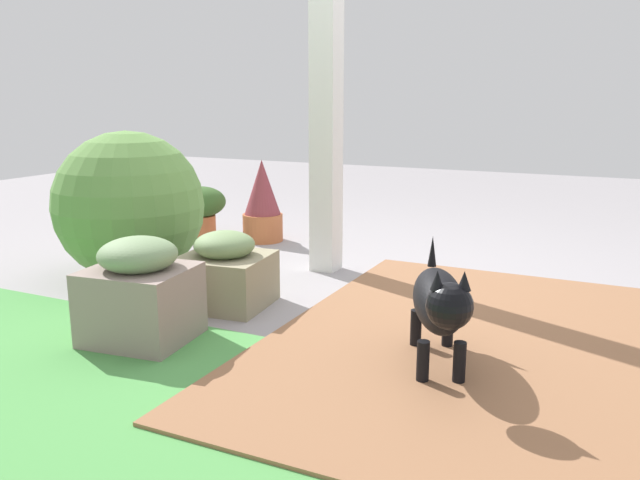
{
  "coord_description": "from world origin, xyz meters",
  "views": [
    {
      "loc": [
        -1.3,
        3.37,
        1.07
      ],
      "look_at": [
        0.22,
        0.23,
        0.29
      ],
      "focal_mm": 36.36,
      "sensor_mm": 36.0,
      "label": 1
    }
  ],
  "objects_px": {
    "porch_pillar": "(326,69)",
    "dog": "(439,302)",
    "terracotta_pot_spiky": "(262,203)",
    "round_shrub": "(129,206)",
    "terracotta_pot_broad": "(200,206)",
    "stone_planter_far": "(140,292)",
    "stone_planter_mid": "(225,272)"
  },
  "relations": [
    {
      "from": "terracotta_pot_spiky",
      "to": "dog",
      "type": "xyz_separation_m",
      "value": [
        -1.83,
        1.73,
        -0.0
      ]
    },
    {
      "from": "stone_planter_mid",
      "to": "stone_planter_far",
      "type": "bearing_deg",
      "value": 84.06
    },
    {
      "from": "round_shrub",
      "to": "dog",
      "type": "xyz_separation_m",
      "value": [
        -2.0,
        0.52,
        -0.15
      ]
    },
    {
      "from": "dog",
      "to": "stone_planter_far",
      "type": "bearing_deg",
      "value": 10.78
    },
    {
      "from": "terracotta_pot_spiky",
      "to": "porch_pillar",
      "type": "bearing_deg",
      "value": 145.24
    },
    {
      "from": "terracotta_pot_broad",
      "to": "terracotta_pot_spiky",
      "type": "height_order",
      "value": "terracotta_pot_spiky"
    },
    {
      "from": "terracotta_pot_broad",
      "to": "stone_planter_far",
      "type": "bearing_deg",
      "value": 119.08
    },
    {
      "from": "stone_planter_mid",
      "to": "stone_planter_far",
      "type": "relative_size",
      "value": 1.0
    },
    {
      "from": "porch_pillar",
      "to": "stone_planter_mid",
      "type": "bearing_deg",
      "value": 79.2
    },
    {
      "from": "dog",
      "to": "round_shrub",
      "type": "bearing_deg",
      "value": -14.67
    },
    {
      "from": "terracotta_pot_spiky",
      "to": "stone_planter_mid",
      "type": "bearing_deg",
      "value": 113.54
    },
    {
      "from": "porch_pillar",
      "to": "terracotta_pot_spiky",
      "type": "distance_m",
      "value": 1.32
    },
    {
      "from": "terracotta_pot_spiky",
      "to": "dog",
      "type": "height_order",
      "value": "terracotta_pot_spiky"
    },
    {
      "from": "round_shrub",
      "to": "porch_pillar",
      "type": "bearing_deg",
      "value": -144.96
    },
    {
      "from": "stone_planter_far",
      "to": "dog",
      "type": "height_order",
      "value": "dog"
    },
    {
      "from": "porch_pillar",
      "to": "dog",
      "type": "bearing_deg",
      "value": 131.28
    },
    {
      "from": "stone_planter_far",
      "to": "terracotta_pot_spiky",
      "type": "bearing_deg",
      "value": -74.39
    },
    {
      "from": "stone_planter_far",
      "to": "terracotta_pot_broad",
      "type": "distance_m",
      "value": 2.16
    },
    {
      "from": "stone_planter_mid",
      "to": "round_shrub",
      "type": "xyz_separation_m",
      "value": [
        0.79,
        -0.19,
        0.26
      ]
    },
    {
      "from": "stone_planter_mid",
      "to": "terracotta_pot_spiky",
      "type": "xyz_separation_m",
      "value": [
        0.61,
        -1.4,
        0.11
      ]
    },
    {
      "from": "round_shrub",
      "to": "terracotta_pot_spiky",
      "type": "height_order",
      "value": "round_shrub"
    },
    {
      "from": "porch_pillar",
      "to": "terracotta_pot_broad",
      "type": "relative_size",
      "value": 6.25
    },
    {
      "from": "terracotta_pot_broad",
      "to": "terracotta_pot_spiky",
      "type": "xyz_separation_m",
      "value": [
        -0.5,
        -0.09,
        0.05
      ]
    },
    {
      "from": "dog",
      "to": "terracotta_pot_broad",
      "type": "bearing_deg",
      "value": -35.33
    },
    {
      "from": "terracotta_pot_broad",
      "to": "dog",
      "type": "relative_size",
      "value": 0.56
    },
    {
      "from": "stone_planter_mid",
      "to": "terracotta_pot_spiky",
      "type": "relative_size",
      "value": 0.79
    },
    {
      "from": "dog",
      "to": "porch_pillar",
      "type": "bearing_deg",
      "value": -48.72
    },
    {
      "from": "stone_planter_far",
      "to": "terracotta_pot_spiky",
      "type": "height_order",
      "value": "terracotta_pot_spiky"
    },
    {
      "from": "terracotta_pot_spiky",
      "to": "stone_planter_far",
      "type": "bearing_deg",
      "value": 105.61
    },
    {
      "from": "round_shrub",
      "to": "terracotta_pot_broad",
      "type": "height_order",
      "value": "round_shrub"
    },
    {
      "from": "porch_pillar",
      "to": "stone_planter_mid",
      "type": "height_order",
      "value": "porch_pillar"
    },
    {
      "from": "stone_planter_mid",
      "to": "dog",
      "type": "xyz_separation_m",
      "value": [
        -1.21,
        0.33,
        0.11
      ]
    }
  ]
}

